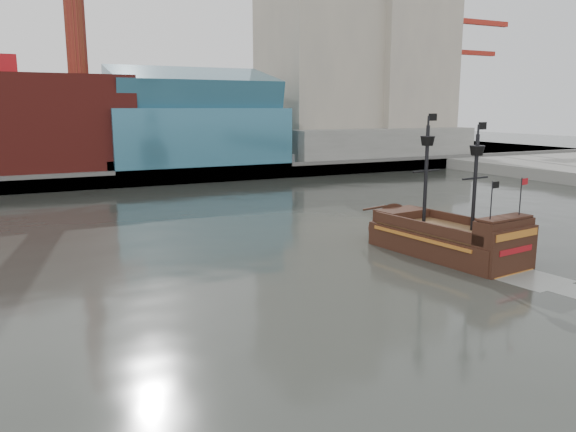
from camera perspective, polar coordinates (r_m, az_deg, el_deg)
ground at (r=34.01m, az=9.74°, el=-10.03°), size 400.00×400.00×0.00m
promenade_far at (r=119.59m, az=-17.08°, el=5.15°), size 220.00×60.00×2.00m
seawall at (r=90.71m, az=-14.03°, el=3.79°), size 220.00×1.00×2.60m
skyline at (r=113.42m, az=-14.42°, el=16.93°), size 149.00×45.00×62.00m
crane_a at (r=145.37m, az=16.42°, el=13.28°), size 22.50×4.00×32.25m
crane_b at (r=159.09m, az=16.48°, el=11.76°), size 19.10×4.00×26.25m
pirate_ship at (r=48.30m, az=15.88°, el=-2.59°), size 6.92×17.15×12.48m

